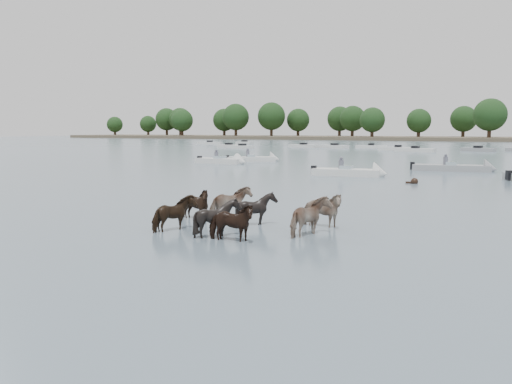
% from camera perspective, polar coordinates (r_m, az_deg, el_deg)
% --- Properties ---
extents(ground, '(400.00, 400.00, 0.00)m').
position_cam_1_polar(ground, '(18.34, -9.97, -3.44)').
color(ground, '#4B606C').
rests_on(ground, ground).
extents(shoreline, '(160.00, 30.00, 1.00)m').
position_cam_1_polar(shoreline, '(183.19, 1.58, 5.93)').
color(shoreline, '#4C4233').
rests_on(shoreline, ground).
extents(pony_herd, '(6.32, 4.64, 1.31)m').
position_cam_1_polar(pony_herd, '(17.17, -1.43, -2.30)').
color(pony_herd, black).
rests_on(pony_herd, ground).
extents(swimming_pony, '(0.72, 0.44, 0.44)m').
position_cam_1_polar(swimming_pony, '(32.93, 16.65, 1.06)').
color(swimming_pony, black).
rests_on(swimming_pony, ground).
extents(motorboat_a, '(5.41, 1.77, 1.92)m').
position_cam_1_polar(motorboat_a, '(49.98, -3.19, 3.34)').
color(motorboat_a, silver).
rests_on(motorboat_a, ground).
extents(motorboat_b, '(5.38, 2.26, 1.92)m').
position_cam_1_polar(motorboat_b, '(37.28, 10.87, 2.06)').
color(motorboat_b, silver).
rests_on(motorboat_b, ground).
extents(motorboat_c, '(6.43, 2.61, 1.92)m').
position_cam_1_polar(motorboat_c, '(43.89, 21.34, 2.40)').
color(motorboat_c, gray).
rests_on(motorboat_c, ground).
extents(motorboat_f, '(5.32, 4.05, 1.92)m').
position_cam_1_polar(motorboat_f, '(53.26, 0.29, 3.56)').
color(motorboat_f, silver).
rests_on(motorboat_f, ground).
extents(distant_flotilla, '(106.61, 27.85, 0.93)m').
position_cam_1_polar(distant_flotilla, '(85.88, 20.66, 4.37)').
color(distant_flotilla, silver).
rests_on(distant_flotilla, ground).
extents(treeline, '(149.41, 23.59, 12.42)m').
position_cam_1_polar(treeline, '(183.35, 2.06, 7.87)').
color(treeline, '#382619').
rests_on(treeline, ground).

